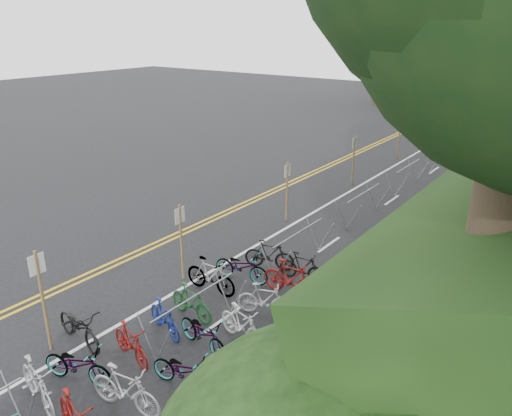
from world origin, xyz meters
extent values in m
plane|color=black|center=(0.00, 0.00, 0.00)|extent=(120.00, 120.00, 0.00)
cube|color=gold|center=(-2.15, 10.00, 0.00)|extent=(0.12, 80.00, 0.01)
cube|color=gold|center=(-1.85, 10.00, 0.00)|extent=(0.12, 80.00, 0.01)
cube|color=silver|center=(1.00, 10.00, 0.00)|extent=(0.12, 80.00, 0.01)
cube|color=silver|center=(5.20, 10.00, 0.00)|extent=(0.12, 80.00, 0.01)
cube|color=silver|center=(3.10, 4.00, 0.00)|extent=(0.10, 1.60, 0.01)
cube|color=silver|center=(3.10, 10.00, 0.00)|extent=(0.10, 1.60, 0.01)
cube|color=silver|center=(3.10, 16.00, 0.00)|extent=(0.10, 1.60, 0.01)
cube|color=silver|center=(3.10, 22.00, 0.00)|extent=(0.10, 1.60, 0.01)
cube|color=silver|center=(3.10, 28.00, 0.00)|extent=(0.10, 1.60, 0.01)
cube|color=silver|center=(3.10, 34.00, 0.00)|extent=(0.10, 1.60, 0.01)
cube|color=maroon|center=(5.70, 12.00, 0.05)|extent=(0.25, 28.00, 0.10)
cube|color=#382819|center=(6.40, 22.00, 0.08)|extent=(1.40, 44.00, 0.16)
ellipsoid|color=#284C19|center=(7.20, 3.00, 1.04)|extent=(2.00, 2.80, 1.60)
ellipsoid|color=#284C19|center=(8.00, 8.00, 1.55)|extent=(2.60, 3.64, 2.08)
ellipsoid|color=#284C19|center=(7.00, 6.00, 0.90)|extent=(1.80, 2.52, 1.44)
cylinder|color=#2D2319|center=(9.50, 3.00, 3.91)|extent=(0.79, 0.79, 5.41)
cylinder|color=#2D2319|center=(-9.00, 42.00, 2.71)|extent=(0.79, 0.79, 5.41)
ellipsoid|color=black|center=(-9.00, 42.00, 7.64)|extent=(7.40, 7.40, 7.03)
cylinder|color=#2D2319|center=(-6.00, 50.00, 2.50)|extent=(0.77, 0.77, 5.00)
ellipsoid|color=black|center=(-6.00, 50.00, 6.94)|extent=(6.48, 6.48, 6.15)
cylinder|color=gray|center=(2.23, -1.43, 0.63)|extent=(0.63, 0.04, 1.23)
cylinder|color=gray|center=(2.79, -1.43, 0.63)|extent=(0.63, 0.04, 1.23)
cylinder|color=gray|center=(3.00, 3.00, 1.15)|extent=(0.05, 3.00, 0.05)
cylinder|color=gray|center=(2.72, 1.60, 0.57)|extent=(0.58, 0.04, 1.13)
cylinder|color=gray|center=(3.28, 1.60, 0.57)|extent=(0.58, 0.04, 1.13)
cylinder|color=gray|center=(2.72, 4.40, 0.57)|extent=(0.58, 0.04, 1.13)
cylinder|color=gray|center=(3.28, 4.40, 0.57)|extent=(0.58, 0.04, 1.13)
cylinder|color=gray|center=(3.00, 8.00, 1.15)|extent=(0.05, 3.00, 0.05)
cylinder|color=gray|center=(2.72, 6.60, 0.57)|extent=(0.58, 0.04, 1.13)
cylinder|color=gray|center=(3.28, 6.60, 0.57)|extent=(0.58, 0.04, 1.13)
cylinder|color=gray|center=(2.72, 9.40, 0.57)|extent=(0.58, 0.04, 1.13)
cylinder|color=gray|center=(3.28, 9.40, 0.57)|extent=(0.58, 0.04, 1.13)
cylinder|color=gray|center=(3.00, 13.00, 1.15)|extent=(0.05, 3.00, 0.05)
cylinder|color=gray|center=(2.72, 11.60, 0.57)|extent=(0.58, 0.04, 1.13)
cylinder|color=gray|center=(3.28, 11.60, 0.57)|extent=(0.58, 0.04, 1.13)
cylinder|color=gray|center=(2.72, 14.40, 0.57)|extent=(0.58, 0.04, 1.13)
cylinder|color=gray|center=(3.28, 14.40, 0.57)|extent=(0.58, 0.04, 1.13)
cylinder|color=gray|center=(3.00, 18.00, 1.15)|extent=(0.05, 3.00, 0.05)
cylinder|color=gray|center=(2.72, 16.60, 0.57)|extent=(0.58, 0.04, 1.13)
cylinder|color=gray|center=(3.28, 16.60, 0.57)|extent=(0.58, 0.04, 1.13)
cylinder|color=gray|center=(2.72, 19.40, 0.57)|extent=(0.58, 0.04, 1.13)
cylinder|color=gray|center=(3.28, 19.40, 0.57)|extent=(0.58, 0.04, 1.13)
cylinder|color=gray|center=(3.00, 23.00, 1.15)|extent=(0.05, 3.00, 0.05)
cylinder|color=gray|center=(2.72, 21.60, 0.57)|extent=(0.58, 0.04, 1.13)
cylinder|color=gray|center=(3.28, 21.60, 0.57)|extent=(0.58, 0.04, 1.13)
cylinder|color=gray|center=(2.72, 24.40, 0.57)|extent=(0.58, 0.04, 1.13)
cylinder|color=gray|center=(3.28, 24.40, 0.57)|extent=(0.58, 0.04, 1.13)
cylinder|color=brown|center=(0.49, 0.41, 1.35)|extent=(0.08, 0.08, 2.70)
cube|color=silver|center=(0.49, 0.41, 2.35)|extent=(0.02, 0.40, 0.50)
cylinder|color=brown|center=(0.60, 5.00, 1.25)|extent=(0.08, 0.08, 2.50)
cube|color=silver|center=(0.60, 5.00, 2.15)|extent=(0.02, 0.40, 0.50)
cylinder|color=brown|center=(0.60, 11.00, 1.25)|extent=(0.08, 0.08, 2.50)
cube|color=silver|center=(0.60, 11.00, 2.15)|extent=(0.02, 0.40, 0.50)
cylinder|color=brown|center=(0.60, 17.00, 1.25)|extent=(0.08, 0.08, 2.50)
cube|color=silver|center=(0.60, 17.00, 2.15)|extent=(0.02, 0.40, 0.50)
cylinder|color=brown|center=(0.60, 23.00, 1.25)|extent=(0.08, 0.08, 2.50)
cube|color=silver|center=(0.60, 23.00, 2.15)|extent=(0.02, 0.40, 0.50)
imported|color=black|center=(0.88, 1.01, 0.50)|extent=(0.89, 1.97, 1.00)
imported|color=#9E9EA3|center=(2.07, -0.84, 0.54)|extent=(0.87, 1.88, 1.09)
imported|color=slate|center=(2.09, 0.12, 0.46)|extent=(1.10, 1.87, 0.93)
imported|color=#9E9EA3|center=(3.65, 0.16, 0.53)|extent=(0.79, 1.83, 1.07)
imported|color=maroon|center=(2.44, 1.33, 0.47)|extent=(0.78, 1.64, 0.95)
imported|color=slate|center=(4.14, 1.39, 0.43)|extent=(0.85, 1.73, 0.87)
imported|color=navy|center=(2.30, 2.57, 0.47)|extent=(0.88, 1.63, 0.94)
imported|color=slate|center=(3.57, 2.65, 0.48)|extent=(0.98, 1.90, 0.95)
imported|color=#144C1E|center=(2.34, 3.54, 0.49)|extent=(0.64, 1.66, 0.98)
imported|color=beige|center=(4.14, 3.46, 0.50)|extent=(0.83, 1.73, 1.00)
imported|color=slate|center=(1.85, 4.90, 0.54)|extent=(0.57, 1.83, 1.09)
imported|color=#9E9EA3|center=(3.87, 4.83, 0.47)|extent=(0.97, 1.63, 0.95)
imported|color=slate|center=(2.16, 6.00, 0.48)|extent=(0.91, 1.91, 0.97)
imported|color=maroon|center=(3.87, 6.16, 0.55)|extent=(0.64, 1.86, 1.10)
imported|color=black|center=(2.40, 7.17, 0.50)|extent=(0.99, 1.74, 1.01)
imported|color=black|center=(3.71, 7.10, 0.48)|extent=(0.62, 1.62, 0.95)
camera|label=1|loc=(10.73, -4.95, 7.65)|focal=35.00mm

